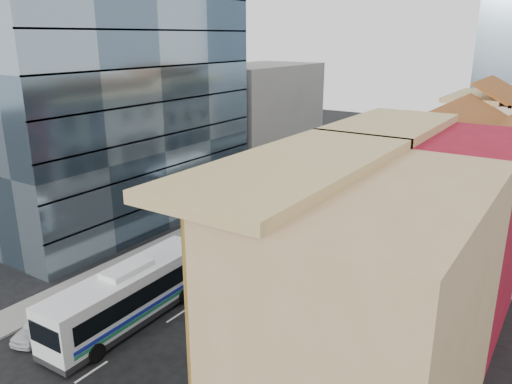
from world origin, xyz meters
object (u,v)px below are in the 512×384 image
Objects in this scene: shophouse_tan at (371,319)px; office_tower at (113,64)px; sedan_left at (39,325)px; bus_left_near at (129,294)px; bus_left_far at (312,197)px; bus_right at (258,307)px.

office_tower reaches higher than shophouse_tan.
sedan_left is (11.50, -17.38, -14.33)m from office_tower.
office_tower is 23.88m from bus_left_near.
bus_left_far is at bearing 121.79° from shophouse_tan.
office_tower reaches higher than bus_right.
shophouse_tan reaches higher than sedan_left.
bus_left_near is at bearing 32.03° from sedan_left.
shophouse_tan is 35.19m from office_tower.
bus_left_near is 5.57m from sedan_left.
office_tower is at bearing 147.42° from bus_right.
office_tower is 23.31m from bus_left_far.
bus_left_near reaches higher than bus_left_far.
office_tower reaches higher than sedan_left.
shophouse_tan is at bearing -4.36° from bus_left_near.
bus_left_near is at bearing -84.28° from bus_left_far.
bus_right is 13.41m from sedan_left.
bus_left_near reaches higher than sedan_left.
office_tower is at bearing 136.93° from bus_left_near.
sedan_left is (-3.50, -4.14, -1.29)m from bus_left_near.
shophouse_tan is 0.47× the size of office_tower.
bus_left_far is at bearing 100.08° from bus_right.
bus_left_near is at bearing 177.28° from shophouse_tan.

